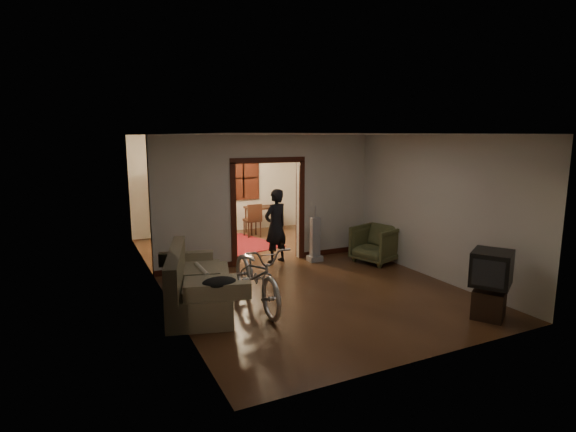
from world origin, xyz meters
TOP-DOWN VIEW (x-y plane):
  - floor at (0.00, 0.00)m, footprint 5.00×8.50m
  - ceiling at (0.00, 0.00)m, footprint 5.00×8.50m
  - wall_back at (0.00, 4.25)m, footprint 5.00×0.02m
  - wall_left at (-2.50, 0.00)m, footprint 0.02×8.50m
  - wall_right at (2.50, 0.00)m, footprint 0.02×8.50m
  - partition_wall at (0.00, 0.75)m, footprint 5.00×0.14m
  - door_casing at (0.00, 0.75)m, footprint 1.74×0.20m
  - far_window at (0.70, 4.21)m, footprint 0.98×0.06m
  - chandelier at (0.00, 2.50)m, footprint 0.24×0.24m
  - light_switch at (1.05, 0.68)m, footprint 0.08×0.01m
  - sofa at (-2.06, -1.27)m, footprint 1.51×2.33m
  - rolled_paper at (-1.96, -0.97)m, footprint 0.09×0.73m
  - jacket at (-2.01, -2.18)m, footprint 0.50×0.38m
  - bicycle at (-1.21, -1.63)m, footprint 0.78×2.07m
  - armchair at (2.15, -0.34)m, footprint 1.13×1.11m
  - tv_stand at (1.83, -3.65)m, footprint 0.65×0.64m
  - crt_tv at (1.83, -3.65)m, footprint 0.81×0.79m
  - vacuum at (0.96, 0.30)m, footprint 0.35×0.30m
  - person at (0.13, 0.59)m, footprint 0.69×0.56m
  - oriental_rug at (-0.05, 2.57)m, footprint 2.03×2.36m
  - locker at (-1.26, 4.00)m, footprint 1.05×0.79m
  - globe at (-1.26, 4.00)m, footprint 0.28×0.28m
  - desk at (1.08, 3.60)m, footprint 1.12×0.78m
  - desk_chair at (0.59, 3.23)m, footprint 0.44×0.44m

SIDE VIEW (x-z plane):
  - floor at x=0.00m, z-range -0.01..0.01m
  - oriental_rug at x=-0.05m, z-range 0.00..0.02m
  - tv_stand at x=1.83m, z-range 0.00..0.44m
  - desk at x=1.08m, z-range 0.00..0.75m
  - armchair at x=2.15m, z-range 0.00..0.82m
  - desk_chair at x=0.59m, z-range 0.00..0.94m
  - sofa at x=-2.06m, z-range 0.00..0.99m
  - vacuum at x=0.96m, z-range 0.00..1.00m
  - rolled_paper at x=-1.96m, z-range 0.48..0.58m
  - bicycle at x=-1.21m, z-range 0.00..1.08m
  - jacket at x=-2.01m, z-range 0.61..0.75m
  - crt_tv at x=1.83m, z-range 0.53..1.06m
  - person at x=0.13m, z-range 0.00..1.64m
  - locker at x=-1.26m, z-range 0.00..1.86m
  - door_casing at x=0.00m, z-range -0.06..2.26m
  - light_switch at x=1.05m, z-range 1.19..1.31m
  - wall_back at x=0.00m, z-range 0.00..2.80m
  - wall_left at x=-2.50m, z-range 0.00..2.80m
  - wall_right at x=2.50m, z-range 0.00..2.80m
  - partition_wall at x=0.00m, z-range 0.00..2.80m
  - far_window at x=0.70m, z-range 0.91..2.19m
  - globe at x=-1.26m, z-range 1.80..2.08m
  - chandelier at x=0.00m, z-range 2.23..2.47m
  - ceiling at x=0.00m, z-range 2.79..2.80m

